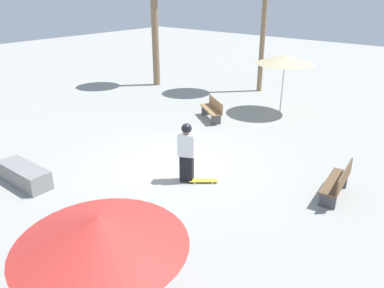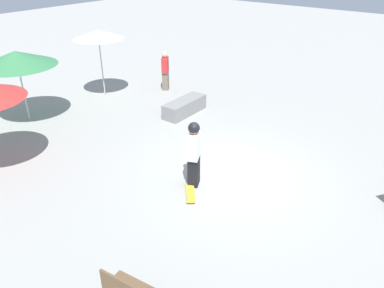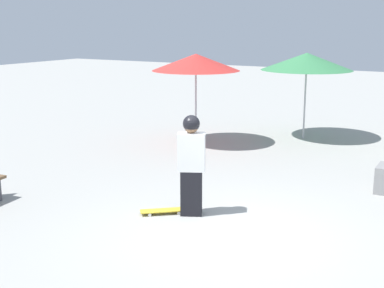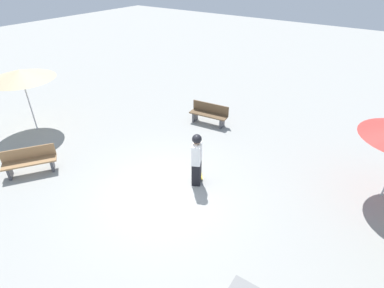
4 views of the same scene
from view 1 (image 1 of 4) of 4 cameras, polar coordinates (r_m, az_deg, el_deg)
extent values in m
plane|color=#9E9E99|center=(11.55, -2.83, -3.19)|extent=(60.00, 60.00, 0.00)
cube|color=black|center=(10.46, -0.81, -3.72)|extent=(0.43, 0.38, 0.78)
cube|color=white|center=(10.16, -0.83, -0.15)|extent=(0.52, 0.43, 0.64)
sphere|color=#8C6647|center=(9.99, -0.84, 2.22)|extent=(0.25, 0.25, 0.25)
sphere|color=black|center=(9.98, -0.84, 2.39)|extent=(0.28, 0.28, 0.28)
cube|color=gold|center=(10.52, 1.74, -5.56)|extent=(0.74, 0.67, 0.02)
cylinder|color=silver|center=(10.63, 3.07, -5.50)|extent=(0.06, 0.06, 0.05)
cylinder|color=silver|center=(10.48, 3.12, -5.94)|extent=(0.06, 0.06, 0.05)
cylinder|color=silver|center=(10.61, 0.38, -5.51)|extent=(0.06, 0.06, 0.05)
cylinder|color=silver|center=(10.46, 0.39, -5.96)|extent=(0.06, 0.06, 0.05)
cube|color=gray|center=(11.38, -24.17, -4.30)|extent=(1.83, 0.67, 0.52)
cube|color=#47474C|center=(14.85, 3.65, 3.72)|extent=(0.29, 0.37, 0.40)
cube|color=#47474C|center=(15.97, 2.18, 5.15)|extent=(0.29, 0.37, 0.40)
cube|color=#9E754C|center=(15.33, 2.91, 5.26)|extent=(1.57, 1.27, 0.05)
cube|color=#9E754C|center=(15.33, 3.64, 6.11)|extent=(1.34, 0.94, 0.40)
cube|color=#47474C|center=(9.93, 19.97, -8.06)|extent=(0.40, 0.13, 0.40)
cube|color=#47474C|center=(11.02, 21.55, -5.11)|extent=(0.40, 0.13, 0.40)
cube|color=brown|center=(10.36, 20.98, -5.42)|extent=(0.64, 1.64, 0.05)
cube|color=brown|center=(10.24, 22.24, -4.56)|extent=(0.24, 1.59, 0.40)
cone|color=red|center=(5.08, -13.86, -12.69)|extent=(2.32, 2.32, 0.44)
cylinder|color=#B7B7BC|center=(16.45, 13.61, 8.59)|extent=(0.05, 0.05, 2.35)
cone|color=#C6B289|center=(16.22, 13.98, 12.41)|extent=(2.42, 2.42, 0.36)
cylinder|color=#896B4C|center=(19.57, 10.86, 17.53)|extent=(0.26, 0.26, 6.71)
cylinder|color=#896B4C|center=(20.71, -5.65, 16.51)|extent=(0.37, 0.37, 5.57)
camera|label=2|loc=(11.88, 43.51, 18.56)|focal=35.00mm
camera|label=3|loc=(18.00, 4.38, 16.94)|focal=50.00mm
camera|label=4|loc=(12.50, -39.53, 22.09)|focal=28.00mm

